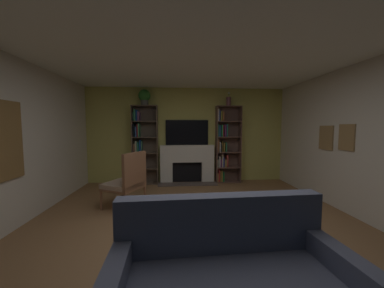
% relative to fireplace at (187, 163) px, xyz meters
% --- Properties ---
extents(ground_plane, '(7.54, 7.54, 0.00)m').
position_rel_fireplace_xyz_m(ground_plane, '(0.00, -3.02, -0.54)').
color(ground_plane, olive).
extents(wall_back_accent, '(5.49, 0.06, 2.57)m').
position_rel_fireplace_xyz_m(wall_back_accent, '(0.00, 0.15, 0.75)').
color(wall_back_accent, tan).
rests_on(wall_back_accent, ground_plane).
extents(ceiling, '(5.49, 6.40, 0.06)m').
position_rel_fireplace_xyz_m(ceiling, '(0.00, -3.02, 2.06)').
color(ceiling, white).
rests_on(ceiling, wall_back_accent).
extents(fireplace, '(1.55, 0.53, 1.02)m').
position_rel_fireplace_xyz_m(fireplace, '(0.00, 0.00, 0.00)').
color(fireplace, white).
rests_on(fireplace, ground_plane).
extents(tv, '(1.16, 0.06, 0.68)m').
position_rel_fireplace_xyz_m(tv, '(0.00, 0.09, 0.82)').
color(tv, black).
rests_on(tv, fireplace).
extents(bookshelf_left, '(0.67, 0.32, 2.08)m').
position_rel_fireplace_xyz_m(bookshelf_left, '(-1.20, -0.00, 0.45)').
color(bookshelf_left, brown).
rests_on(bookshelf_left, ground_plane).
extents(bookshelf_right, '(0.67, 0.32, 2.08)m').
position_rel_fireplace_xyz_m(bookshelf_right, '(1.03, -0.00, 0.47)').
color(bookshelf_right, brown).
rests_on(bookshelf_right, ground_plane).
extents(potted_plant, '(0.31, 0.31, 0.41)m').
position_rel_fireplace_xyz_m(potted_plant, '(-1.12, -0.03, 1.77)').
color(potted_plant, '#515551').
rests_on(potted_plant, bookshelf_left).
extents(vase_with_flowers, '(0.12, 0.12, 0.37)m').
position_rel_fireplace_xyz_m(vase_with_flowers, '(1.12, -0.03, 1.67)').
color(vase_with_flowers, '#854853').
rests_on(vase_with_flowers, bookshelf_right).
extents(armchair, '(0.81, 0.82, 1.06)m').
position_rel_fireplace_xyz_m(armchair, '(-1.21, -1.81, -0.02)').
color(armchair, brown).
rests_on(armchair, ground_plane).
extents(coffee_table, '(0.77, 0.44, 0.46)m').
position_rel_fireplace_xyz_m(coffee_table, '(0.09, -3.44, -0.16)').
color(coffee_table, brown).
rests_on(coffee_table, ground_plane).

